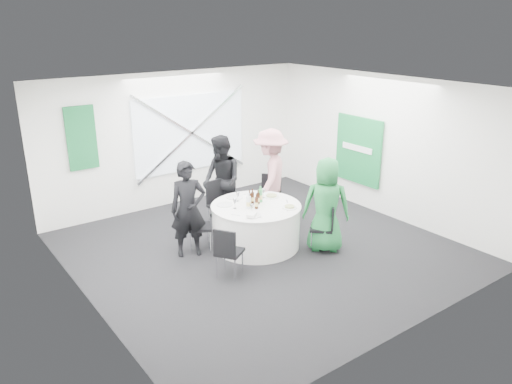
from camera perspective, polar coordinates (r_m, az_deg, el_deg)
floor at (r=8.74m, az=0.78°, el=-6.55°), size 6.00×6.00×0.00m
ceiling at (r=7.93m, az=0.87°, el=11.98°), size 6.00×6.00×0.00m
wall_back at (r=10.69m, az=-8.97°, el=6.03°), size 6.00×0.00×6.00m
wall_front at (r=6.25m, az=17.70°, el=-4.36°), size 6.00×0.00×6.00m
wall_left at (r=6.94m, az=-19.36°, el=-2.17°), size 0.00×6.00×6.00m
wall_right at (r=10.26m, az=14.37°, el=5.10°), size 0.00×6.00×6.00m
window_panel at (r=10.77m, az=-7.48°, el=6.75°), size 2.60×0.03×1.60m
window_brace_a at (r=10.74m, az=-7.38°, el=6.71°), size 2.63×0.05×1.84m
window_brace_b at (r=10.74m, az=-7.38°, el=6.71°), size 2.63×0.05×1.84m
green_banner at (r=9.85m, az=-19.31°, el=5.84°), size 0.55×0.04×1.20m
green_sign at (r=10.64m, az=11.60°, el=4.70°), size 0.05×1.20×1.40m
banquet_table at (r=8.73m, az=-0.00°, el=-3.84°), size 1.56×1.56×0.76m
chair_back at (r=9.46m, az=-4.27°, el=-0.98°), size 0.45×0.46×0.92m
chair_back_left at (r=8.59m, az=-7.00°, el=-3.51°), size 0.53×0.53×0.86m
chair_back_right at (r=9.79m, az=1.64°, el=-0.25°), size 0.59×0.58×0.91m
chair_front_right at (r=8.60m, az=8.01°, el=-3.63°), size 0.54×0.54×0.84m
chair_front_left at (r=7.64m, az=-3.29°, el=-6.56°), size 0.53×0.52×0.83m
person_man_back_left at (r=8.32m, az=-7.75°, el=-1.96°), size 0.69×0.57×1.63m
person_man_back at (r=9.53m, az=-3.96°, el=1.29°), size 0.51×0.87×1.74m
person_woman_pink at (r=9.68m, az=1.66°, el=1.89°), size 1.26×1.19×1.83m
person_woman_green at (r=8.50m, az=8.02°, el=-1.50°), size 0.94×0.93×1.64m
plate_back at (r=8.95m, az=-2.45°, el=-0.60°), size 0.29×0.29×0.01m
plate_back_left at (r=8.61m, az=-3.60°, el=-1.44°), size 0.28×0.28×0.01m
plate_back_right at (r=8.98m, az=1.79°, el=-0.46°), size 0.29×0.29×0.04m
plate_front_right at (r=8.47m, az=3.85°, el=-1.73°), size 0.25×0.25×0.04m
plate_front_left at (r=8.12m, az=-0.27°, el=-2.70°), size 0.25×0.25×0.01m
napkin at (r=8.06m, az=-0.49°, el=-2.62°), size 0.22×0.21×0.05m
beer_bottle_a at (r=8.59m, az=-0.74°, el=-0.82°), size 0.06×0.06×0.25m
beer_bottle_b at (r=8.63m, az=-0.41°, el=-0.68°), size 0.06×0.06×0.26m
beer_bottle_c at (r=8.61m, az=0.24°, el=-0.75°), size 0.06×0.06×0.25m
beer_bottle_d at (r=8.39m, az=0.05°, el=-1.27°), size 0.06×0.06×0.26m
green_water_bottle at (r=8.70m, az=0.50°, el=-0.44°), size 0.08×0.08×0.29m
clear_water_bottle at (r=8.40m, az=-0.85°, el=-1.22°), size 0.08×0.08×0.28m
wine_glass_a at (r=8.73m, az=-2.09°, el=-0.30°), size 0.07×0.07×0.17m
wine_glass_b at (r=8.41m, az=-2.45°, el=-1.08°), size 0.07×0.07×0.17m
wine_glass_c at (r=8.16m, az=-0.48°, el=-1.71°), size 0.07×0.07×0.17m
wine_glass_d at (r=8.89m, az=0.87°, el=0.09°), size 0.07×0.07×0.17m
fork_a at (r=8.39m, az=3.62°, el=-2.04°), size 0.11×0.12×0.01m
knife_a at (r=8.77m, az=3.57°, el=-1.06°), size 0.10×0.13×0.01m
fork_b at (r=9.09m, az=-1.40°, el=-0.30°), size 0.15×0.02×0.01m
knife_b at (r=8.93m, az=-2.90°, el=-0.68°), size 0.15×0.02×0.01m
fork_c at (r=8.16m, az=-2.36°, el=-2.66°), size 0.10×0.13×0.01m
knife_c at (r=8.05m, az=0.23°, el=-2.95°), size 0.11×0.12×0.01m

